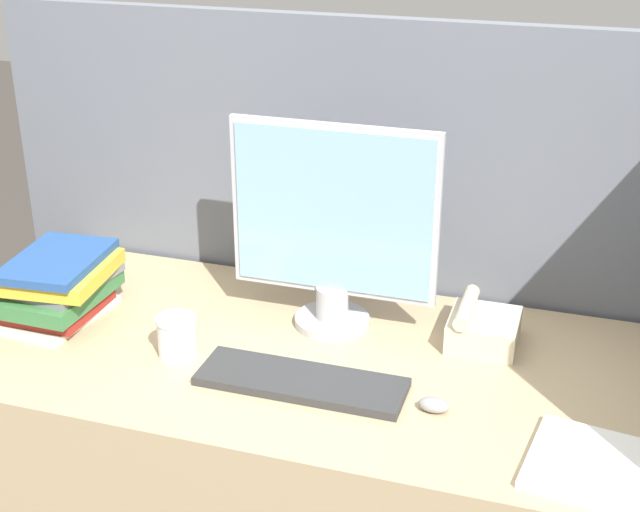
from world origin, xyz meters
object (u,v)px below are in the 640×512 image
(book_stack, at_px, (59,286))
(desk_telephone, at_px, (482,328))
(coffee_cup, at_px, (177,336))
(keyboard, at_px, (301,382))
(mouse, at_px, (434,405))
(monitor, at_px, (333,232))

(book_stack, distance_m, desk_telephone, 1.04)
(coffee_cup, distance_m, book_stack, 0.37)
(book_stack, bearing_deg, keyboard, -10.12)
(mouse, bearing_deg, monitor, 136.28)
(desk_telephone, bearing_deg, book_stack, -169.76)
(keyboard, height_order, desk_telephone, desk_telephone)
(monitor, relative_size, desk_telephone, 2.83)
(monitor, bearing_deg, desk_telephone, 2.19)
(mouse, relative_size, coffee_cup, 0.67)
(keyboard, xyz_separation_m, desk_telephone, (0.35, 0.31, 0.03))
(keyboard, relative_size, coffee_cup, 4.66)
(keyboard, bearing_deg, mouse, -1.55)
(keyboard, xyz_separation_m, coffee_cup, (-0.31, 0.04, 0.04))
(coffee_cup, bearing_deg, desk_telephone, 22.12)
(monitor, height_order, desk_telephone, monitor)
(mouse, height_order, desk_telephone, desk_telephone)
(mouse, bearing_deg, book_stack, 172.45)
(monitor, relative_size, book_stack, 1.70)
(book_stack, bearing_deg, mouse, -7.55)
(monitor, distance_m, keyboard, 0.38)
(keyboard, height_order, coffee_cup, coffee_cup)
(monitor, relative_size, mouse, 7.72)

